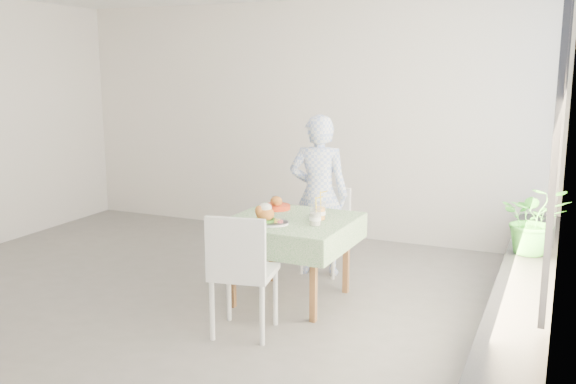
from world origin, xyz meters
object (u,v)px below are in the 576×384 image
at_px(main_dish, 267,217).
at_px(chair_far, 325,246).
at_px(chair_near, 244,297).
at_px(potted_plant, 534,219).
at_px(cafe_table, 291,250).
at_px(juice_cup_orange, 320,212).
at_px(diner, 319,195).

bearing_deg(main_dish, chair_far, 83.89).
height_order(chair_near, potted_plant, potted_plant).
height_order(cafe_table, potted_plant, potted_plant).
xyz_separation_m(chair_far, chair_near, (-0.04, -1.68, 0.04)).
xyz_separation_m(cafe_table, potted_plant, (1.96, 0.59, 0.34)).
xyz_separation_m(chair_near, juice_cup_orange, (0.29, 0.88, 0.51)).
distance_m(cafe_table, main_dish, 0.43).
bearing_deg(diner, chair_far, -132.33).
xyz_separation_m(cafe_table, chair_far, (-0.00, 0.86, -0.20)).
xyz_separation_m(diner, potted_plant, (2.00, -0.20, -0.00)).
relative_size(main_dish, potted_plant, 0.58).
distance_m(chair_far, diner, 0.55).
xyz_separation_m(cafe_table, diner, (-0.04, 0.79, 0.34)).
distance_m(chair_far, potted_plant, 2.05).
distance_m(chair_far, main_dish, 1.23).
height_order(chair_near, diner, diner).
distance_m(chair_near, juice_cup_orange, 1.06).
bearing_deg(juice_cup_orange, cafe_table, -163.96).
xyz_separation_m(chair_far, juice_cup_orange, (0.24, -0.79, 0.55)).
bearing_deg(chair_far, diner, -119.71).
relative_size(diner, potted_plant, 2.70).
xyz_separation_m(main_dish, potted_plant, (2.08, 0.82, -0.00)).
bearing_deg(chair_near, main_dish, 97.25).
relative_size(main_dish, juice_cup_orange, 1.14).
bearing_deg(main_dish, cafe_table, 63.14).
relative_size(chair_far, main_dish, 2.47).
bearing_deg(cafe_table, diner, 93.22).
height_order(cafe_table, diner, diner).
bearing_deg(chair_near, juice_cup_orange, 72.09).
relative_size(chair_far, juice_cup_orange, 2.81).
bearing_deg(cafe_table, main_dish, -116.86).
bearing_deg(diner, cafe_table, 80.60).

